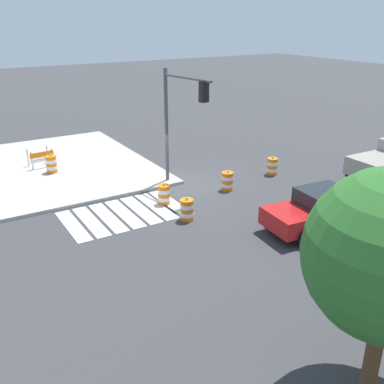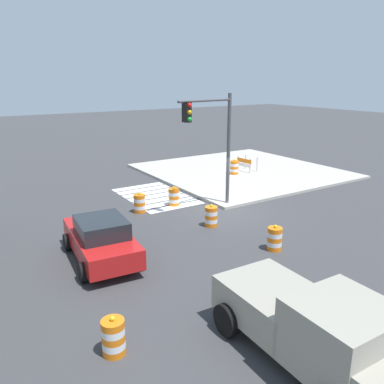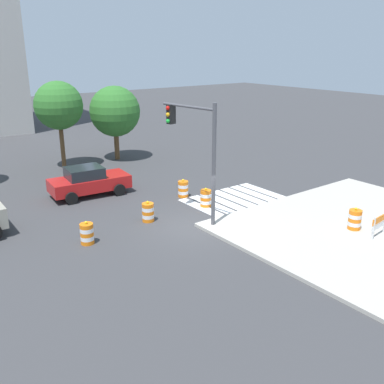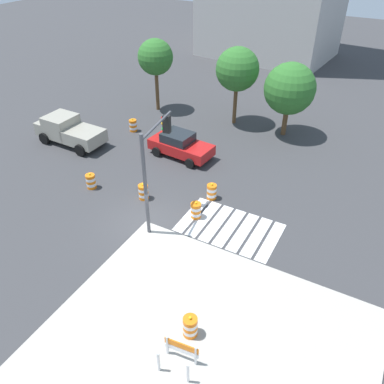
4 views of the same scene
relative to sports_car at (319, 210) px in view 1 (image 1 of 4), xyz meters
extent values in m
plane|color=#38383A|center=(2.00, -7.09, -0.81)|extent=(120.00, 120.00, 0.00)
cube|color=#ADA89E|center=(8.00, -13.09, -0.74)|extent=(12.00, 12.00, 0.15)
cube|color=silver|center=(3.75, -5.29, -0.80)|extent=(0.60, 3.20, 0.02)
cube|color=silver|center=(4.50, -5.29, -0.80)|extent=(0.60, 3.20, 0.02)
cube|color=silver|center=(5.25, -5.29, -0.80)|extent=(0.60, 3.20, 0.02)
cube|color=silver|center=(6.00, -5.29, -0.80)|extent=(0.60, 3.20, 0.02)
cube|color=silver|center=(6.75, -5.29, -0.80)|extent=(0.60, 3.20, 0.02)
cube|color=silver|center=(7.50, -5.29, -0.80)|extent=(0.60, 3.20, 0.02)
cube|color=silver|center=(8.25, -5.29, -0.80)|extent=(0.60, 3.20, 0.02)
cube|color=red|center=(0.06, -0.01, -0.13)|extent=(4.45, 2.22, 0.70)
cube|color=#1E2328|center=(-0.19, 0.02, 0.52)|extent=(2.04, 1.77, 0.60)
cylinder|color=black|center=(1.49, 0.82, -0.48)|extent=(0.68, 0.30, 0.66)
cylinder|color=black|center=(1.32, -1.07, -0.48)|extent=(0.68, 0.30, 0.66)
cylinder|color=black|center=(-1.20, 1.06, -0.48)|extent=(0.68, 0.30, 0.66)
cylinder|color=black|center=(-1.37, -0.83, -0.48)|extent=(0.68, 0.30, 0.66)
cube|color=gray|center=(-6.37, -2.20, 0.06)|extent=(2.56, 2.07, 0.90)
cylinder|color=black|center=(-5.90, -3.23, -0.39)|extent=(0.85, 0.32, 0.84)
cylinder|color=orange|center=(4.04, -5.35, -0.72)|extent=(0.56, 0.56, 0.18)
cylinder|color=white|center=(4.04, -5.35, -0.54)|extent=(0.56, 0.56, 0.18)
cylinder|color=orange|center=(4.04, -5.35, -0.36)|extent=(0.56, 0.56, 0.18)
cylinder|color=white|center=(4.04, -5.35, -0.18)|extent=(0.56, 0.56, 0.18)
cylinder|color=orange|center=(4.04, -5.35, 0.00)|extent=(0.56, 0.56, 0.18)
sphere|color=yellow|center=(4.04, -5.35, 0.15)|extent=(0.12, 0.12, 0.12)
cylinder|color=orange|center=(4.01, -3.39, -0.72)|extent=(0.56, 0.56, 0.18)
cylinder|color=white|center=(4.01, -3.39, -0.54)|extent=(0.56, 0.56, 0.18)
cylinder|color=orange|center=(4.01, -3.39, -0.36)|extent=(0.56, 0.56, 0.18)
cylinder|color=white|center=(4.01, -3.39, -0.18)|extent=(0.56, 0.56, 0.18)
cylinder|color=orange|center=(4.01, -3.39, 0.00)|extent=(0.56, 0.56, 0.18)
sphere|color=yellow|center=(4.01, -3.39, 0.15)|extent=(0.12, 0.12, 0.12)
cylinder|color=orange|center=(-2.73, -5.86, -0.72)|extent=(0.56, 0.56, 0.18)
cylinder|color=white|center=(-2.73, -5.86, -0.54)|extent=(0.56, 0.56, 0.18)
cylinder|color=orange|center=(-2.73, -5.86, -0.36)|extent=(0.56, 0.56, 0.18)
cylinder|color=white|center=(-2.73, -5.86, -0.18)|extent=(0.56, 0.56, 0.18)
cylinder|color=orange|center=(-2.73, -5.86, 0.00)|extent=(0.56, 0.56, 0.18)
sphere|color=yellow|center=(-2.73, -5.86, 0.15)|extent=(0.12, 0.12, 0.12)
cylinder|color=orange|center=(0.61, -5.27, -0.72)|extent=(0.56, 0.56, 0.18)
cylinder|color=white|center=(0.61, -5.27, -0.54)|extent=(0.56, 0.56, 0.18)
cylinder|color=orange|center=(0.61, -5.27, -0.36)|extent=(0.56, 0.56, 0.18)
cylinder|color=white|center=(0.61, -5.27, -0.18)|extent=(0.56, 0.56, 0.18)
cylinder|color=orange|center=(0.61, -5.27, 0.00)|extent=(0.56, 0.56, 0.18)
sphere|color=yellow|center=(0.61, -5.27, 0.15)|extent=(0.12, 0.12, 0.12)
cylinder|color=orange|center=(7.29, -11.88, -0.57)|extent=(0.56, 0.56, 0.18)
cylinder|color=white|center=(7.29, -11.88, -0.39)|extent=(0.56, 0.56, 0.18)
cylinder|color=orange|center=(7.29, -11.88, -0.21)|extent=(0.56, 0.56, 0.18)
cylinder|color=white|center=(7.29, -11.88, -0.03)|extent=(0.56, 0.56, 0.18)
cylinder|color=orange|center=(7.29, -11.88, 0.15)|extent=(0.56, 0.56, 0.18)
sphere|color=yellow|center=(7.29, -11.88, 0.30)|extent=(0.12, 0.12, 0.12)
cube|color=silver|center=(6.96, -12.99, -0.16)|extent=(0.08, 0.08, 1.00)
cube|color=silver|center=(7.03, -13.69, -0.16)|extent=(0.08, 0.08, 1.00)
cube|color=silver|center=(8.05, -12.87, -0.16)|extent=(0.08, 0.08, 1.00)
cube|color=silver|center=(8.13, -13.57, -0.16)|extent=(0.08, 0.08, 1.00)
cube|color=orange|center=(7.51, -12.91, 0.09)|extent=(1.30, 0.18, 0.28)
cube|color=white|center=(7.51, -12.91, -0.21)|extent=(1.30, 0.18, 0.20)
cylinder|color=#4C4C51|center=(2.60, -7.69, 2.09)|extent=(0.18, 0.18, 5.50)
cylinder|color=#4C4C51|center=(2.36, -6.10, 4.54)|extent=(0.59, 3.18, 0.12)
cube|color=black|center=(2.20, -5.00, 4.09)|extent=(0.40, 0.33, 0.90)
sphere|color=red|center=(2.01, -5.02, 4.39)|extent=(0.20, 0.20, 0.20)
sphere|color=#F2A514|center=(2.01, -5.02, 4.09)|extent=(0.20, 0.20, 0.20)
sphere|color=green|center=(2.01, -5.02, 3.79)|extent=(0.20, 0.20, 0.20)
cylinder|color=brown|center=(5.12, 6.42, 0.31)|extent=(0.36, 0.36, 2.24)
camera|label=1|loc=(12.45, 10.83, 7.08)|focal=41.13mm
camera|label=2|loc=(-12.63, 4.22, 5.53)|focal=36.55mm
camera|label=3|loc=(-9.26, -21.88, 7.09)|focal=40.79mm
camera|label=4|loc=(11.66, -19.76, 12.35)|focal=36.33mm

